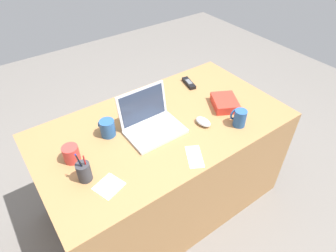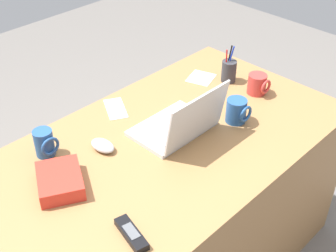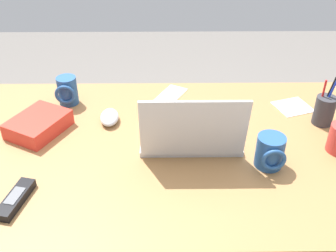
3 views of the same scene
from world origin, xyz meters
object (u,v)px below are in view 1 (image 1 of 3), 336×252
coffee_mug_spare (107,128)px  cordless_phone (189,83)px  pen_holder (84,172)px  computer_mouse (203,122)px  snack_bag (225,103)px  coffee_mug_white (239,118)px  coffee_mug_tall (71,153)px  laptop (151,123)px

coffee_mug_spare → cordless_phone: coffee_mug_spare is taller
coffee_mug_spare → pen_holder: pen_holder is taller
computer_mouse → snack_bag: (0.23, 0.06, 0.01)m
coffee_mug_white → pen_holder: 0.93m
coffee_mug_tall → snack_bag: size_ratio=0.50×
computer_mouse → coffee_mug_tall: (-0.75, 0.18, 0.03)m
snack_bag → coffee_mug_tall: bearing=173.0°
cordless_phone → snack_bag: 0.34m
laptop → computer_mouse: (0.28, -0.14, -0.03)m
computer_mouse → snack_bag: snack_bag is taller
coffee_mug_white → pen_holder: pen_holder is taller
coffee_mug_white → cordless_phone: (0.04, 0.53, -0.04)m
coffee_mug_tall → pen_holder: (0.00, -0.16, 0.01)m
cordless_phone → snack_bag: size_ratio=0.81×
cordless_phone → snack_bag: bearing=-86.1°
cordless_phone → pen_holder: 1.03m
coffee_mug_spare → coffee_mug_tall: bearing=-164.0°
computer_mouse → pen_holder: bearing=174.7°
computer_mouse → coffee_mug_spare: (-0.51, 0.25, 0.03)m
laptop → cordless_phone: (0.49, 0.26, -0.03)m
coffee_mug_white → cordless_phone: size_ratio=0.70×
laptop → coffee_mug_white: size_ratio=3.03×
laptop → cordless_phone: bearing=27.6°
coffee_mug_tall → snack_bag: 0.99m
cordless_phone → coffee_mug_spare: bearing=-168.2°
snack_bag → computer_mouse: bearing=-166.2°
coffee_mug_white → coffee_mug_tall: coffee_mug_white is taller
coffee_mug_white → pen_holder: size_ratio=0.60×
coffee_mug_white → coffee_mug_tall: bearing=161.6°
coffee_mug_white → cordless_phone: 0.53m
cordless_phone → pen_holder: bearing=-158.3°
computer_mouse → snack_bag: 0.24m
laptop → coffee_mug_white: (0.45, -0.27, 0.01)m
computer_mouse → coffee_mug_tall: coffee_mug_tall is taller
laptop → snack_bag: bearing=-9.5°
computer_mouse → coffee_mug_spare: bearing=149.9°
coffee_mug_tall → pen_holder: pen_holder is taller
computer_mouse → cordless_phone: size_ratio=0.70×
coffee_mug_white → coffee_mug_spare: (-0.68, 0.38, -0.00)m
cordless_phone → computer_mouse: bearing=-117.8°
coffee_mug_white → snack_bag: bearing=70.6°
laptop → coffee_mug_spare: 0.25m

